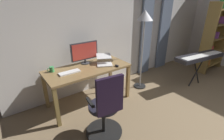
% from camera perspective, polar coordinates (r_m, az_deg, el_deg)
% --- Properties ---
extents(back_room_partition, '(5.82, 0.10, 2.57)m').
position_cam_1_polar(back_room_partition, '(4.11, 5.84, 14.63)').
color(back_room_partition, silver).
rests_on(back_room_partition, ground).
extents(curtain_left_panel, '(0.40, 0.06, 2.42)m').
position_cam_1_polar(curtain_left_panel, '(4.97, 17.85, 14.31)').
color(curtain_left_panel, slate).
rests_on(curtain_left_panel, ground).
extents(curtain_right_panel, '(0.35, 0.06, 2.42)m').
position_cam_1_polar(curtain_right_panel, '(4.41, 11.92, 13.84)').
color(curtain_right_panel, slate).
rests_on(curtain_right_panel, ground).
extents(desk, '(1.56, 0.70, 0.75)m').
position_cam_1_polar(desk, '(3.11, -8.39, -0.75)').
color(desk, olive).
rests_on(desk, ground).
extents(office_chair, '(0.56, 0.56, 1.06)m').
position_cam_1_polar(office_chair, '(2.38, -2.21, -13.77)').
color(office_chair, black).
rests_on(office_chair, ground).
extents(computer_monitor, '(0.56, 0.18, 0.42)m').
position_cam_1_polar(computer_monitor, '(3.22, -9.50, 6.26)').
color(computer_monitor, '#333338').
rests_on(computer_monitor, desk).
extents(computer_keyboard, '(0.36, 0.13, 0.02)m').
position_cam_1_polar(computer_keyboard, '(2.91, -14.54, -0.81)').
color(computer_keyboard, white).
rests_on(computer_keyboard, desk).
extents(laptop, '(0.42, 0.45, 0.16)m').
position_cam_1_polar(laptop, '(3.20, -2.71, 3.06)').
color(laptop, white).
rests_on(laptop, desk).
extents(computer_mouse, '(0.06, 0.10, 0.04)m').
position_cam_1_polar(computer_mouse, '(3.09, 1.69, 1.51)').
color(computer_mouse, black).
rests_on(computer_mouse, desk).
extents(mug_coffee, '(0.12, 0.08, 0.09)m').
position_cam_1_polar(mug_coffee, '(3.04, -20.25, 0.22)').
color(mug_coffee, '#3D9951').
rests_on(mug_coffee, desk).
extents(bookshelf, '(0.90, 0.30, 1.90)m').
position_cam_1_polar(bookshelf, '(5.38, 31.66, 9.48)').
color(bookshelf, olive).
rests_on(bookshelf, ground).
extents(piano_keyboard, '(1.31, 0.50, 0.77)m').
position_cam_1_polar(piano_keyboard, '(4.21, 28.22, 3.97)').
color(piano_keyboard, black).
rests_on(piano_keyboard, ground).
extents(floor_lamp, '(0.33, 0.33, 1.71)m').
position_cam_1_polar(floor_lamp, '(3.52, 11.20, 15.37)').
color(floor_lamp, black).
rests_on(floor_lamp, ground).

